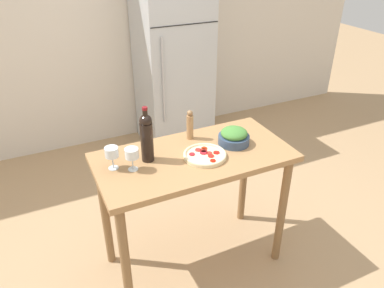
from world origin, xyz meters
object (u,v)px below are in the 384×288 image
(wine_bottle, at_px, (147,136))
(homemade_pizza, at_px, (205,155))
(wine_glass_near, at_px, (132,154))
(pepper_mill, at_px, (190,125))
(refrigerator, at_px, (173,60))
(wine_glass_far, at_px, (112,153))
(salad_bowl, at_px, (234,137))

(wine_bottle, height_order, homemade_pizza, wine_bottle)
(wine_bottle, relative_size, wine_glass_near, 2.50)
(wine_glass_near, relative_size, pepper_mill, 0.68)
(homemade_pizza, bearing_deg, refrigerator, 73.44)
(pepper_mill, relative_size, homemade_pizza, 0.77)
(wine_bottle, relative_size, pepper_mill, 1.70)
(wine_glass_near, distance_m, wine_glass_far, 0.12)
(wine_bottle, distance_m, wine_glass_near, 0.14)
(wine_glass_far, relative_size, pepper_mill, 0.68)
(wine_glass_far, height_order, homemade_pizza, wine_glass_far)
(refrigerator, distance_m, wine_glass_far, 2.00)
(wine_bottle, xyz_separation_m, wine_glass_near, (-0.11, -0.06, -0.06))
(pepper_mill, xyz_separation_m, homemade_pizza, (-0.02, -0.26, -0.08))
(wine_bottle, height_order, wine_glass_near, wine_bottle)
(wine_bottle, bearing_deg, refrigerator, 62.88)
(pepper_mill, height_order, salad_bowl, pepper_mill)
(homemade_pizza, bearing_deg, pepper_mill, 86.02)
(wine_bottle, relative_size, wine_glass_far, 2.50)
(wine_bottle, distance_m, pepper_mill, 0.38)
(wine_bottle, xyz_separation_m, homemade_pizza, (0.33, -0.12, -0.15))
(refrigerator, bearing_deg, wine_bottle, -117.12)
(wine_glass_near, relative_size, salad_bowl, 0.68)
(wine_glass_far, bearing_deg, pepper_mill, 14.16)
(pepper_mill, bearing_deg, wine_glass_far, -165.84)
(wine_bottle, distance_m, wine_glass_far, 0.22)
(salad_bowl, height_order, homemade_pizza, salad_bowl)
(refrigerator, bearing_deg, wine_glass_far, -122.58)
(wine_glass_far, height_order, pepper_mill, pepper_mill)
(wine_bottle, relative_size, homemade_pizza, 1.31)
(wine_glass_far, bearing_deg, wine_bottle, 0.70)
(wine_bottle, bearing_deg, wine_glass_near, -150.94)
(refrigerator, distance_m, pepper_mill, 1.63)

